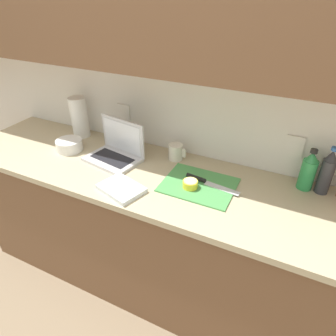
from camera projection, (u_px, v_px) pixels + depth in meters
ground_plane at (153, 278)px, 2.13m from camera, size 12.00×12.00×0.00m
wall_back at (167, 37)px, 1.48m from camera, size 5.20×0.38×2.60m
counter_unit at (148, 230)px, 1.89m from camera, size 2.43×0.63×0.89m
laptop at (117, 150)px, 1.76m from camera, size 0.35×0.27×0.23m
cutting_board at (199, 185)px, 1.56m from camera, size 0.37×0.29×0.01m
knife at (203, 181)px, 1.57m from camera, size 0.30×0.07×0.02m
lemon_half_cut at (190, 184)px, 1.52m from camera, size 0.08×0.08×0.04m
bottle_green_soda at (308, 171)px, 1.49m from camera, size 0.08×0.08×0.22m
bottle_oil_tall at (327, 172)px, 1.45m from camera, size 0.07×0.07×0.25m
measuring_cup at (176, 152)px, 1.76m from camera, size 0.11×0.09×0.09m
bowl_white at (69, 145)px, 1.86m from camera, size 0.16×0.16×0.07m
paper_towel_roll at (79, 117)px, 1.98m from camera, size 0.11×0.11×0.27m
dish_towel at (121, 188)px, 1.51m from camera, size 0.26×0.22×0.02m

